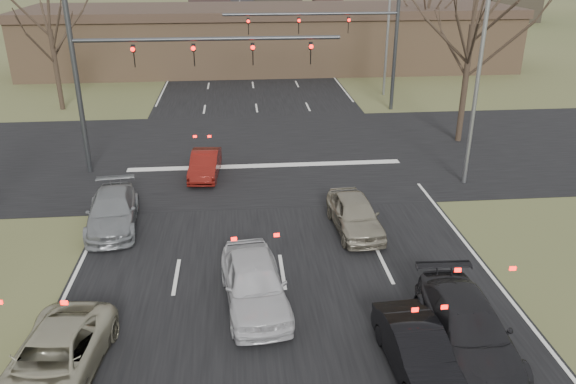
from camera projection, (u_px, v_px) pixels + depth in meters
name	position (u px, v px, depth m)	size (l,w,h in m)	color
ground	(291.00, 328.00, 16.00)	(360.00, 360.00, 0.00)	#4A532C
road_main	(245.00, 34.00, 70.78)	(14.00, 300.00, 0.02)	black
road_cross	(264.00, 152.00, 29.69)	(200.00, 14.00, 0.02)	black
building	(272.00, 37.00, 49.80)	(42.40, 10.40, 5.30)	#7F6044
mast_arm_near	(149.00, 65.00, 25.41)	(12.12, 0.24, 8.00)	#383A3D
mast_arm_far	(353.00, 33.00, 35.52)	(11.12, 0.24, 8.00)	#383A3D
streetlight_right_near	(476.00, 61.00, 23.65)	(2.34, 0.25, 10.00)	gray
streetlight_right_far	(386.00, 16.00, 39.21)	(2.34, 0.25, 10.00)	gray
car_silver_suv	(54.00, 361.00, 13.79)	(2.08, 4.52, 1.25)	#ABA78B
car_white_sedan	(254.00, 283.00, 16.76)	(1.79, 4.46, 1.52)	silver
car_black_hatch	(417.00, 351.00, 14.12)	(1.32, 3.79, 1.25)	black
car_charcoal_sedan	(467.00, 328.00, 14.87)	(1.96, 4.82, 1.40)	black
car_grey_ahead	(113.00, 211.00, 21.59)	(1.83, 4.49, 1.30)	gray
car_red_ahead	(205.00, 164.00, 26.42)	(1.25, 3.60, 1.19)	#5C110D
car_silver_ahead	(355.00, 214.00, 21.27)	(1.60, 3.99, 1.36)	gray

